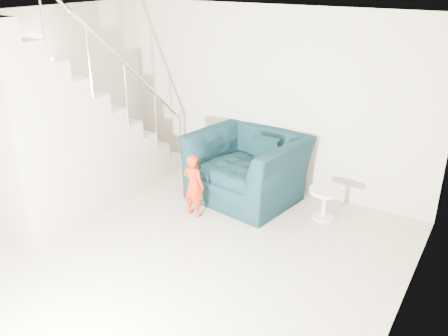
% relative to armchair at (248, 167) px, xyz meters
% --- Properties ---
extents(floor, '(5.50, 5.50, 0.00)m').
position_rel_armchair_xyz_m(floor, '(0.02, -2.14, -0.48)').
color(floor, gray).
rests_on(floor, ground).
extents(ceiling, '(5.50, 5.50, 0.00)m').
position_rel_armchair_xyz_m(ceiling, '(0.02, -2.14, 2.22)').
color(ceiling, silver).
rests_on(ceiling, back_wall).
extents(back_wall, '(5.00, 0.00, 5.00)m').
position_rel_armchair_xyz_m(back_wall, '(0.02, 0.61, 0.87)').
color(back_wall, '#B9AF97').
rests_on(back_wall, floor).
extents(right_wall, '(0.00, 5.50, 5.50)m').
position_rel_armchair_xyz_m(right_wall, '(2.52, -2.14, 0.87)').
color(right_wall, '#B9AF97').
rests_on(right_wall, floor).
extents(armchair, '(1.67, 1.51, 0.97)m').
position_rel_armchair_xyz_m(armchair, '(0.00, 0.00, 0.00)').
color(armchair, black).
rests_on(armchair, floor).
extents(toddler, '(0.34, 0.24, 0.89)m').
position_rel_armchair_xyz_m(toddler, '(-0.36, -0.86, -0.04)').
color(toddler, '#9D1105').
rests_on(toddler, floor).
extents(side_table, '(0.44, 0.44, 0.44)m').
position_rel_armchair_xyz_m(side_table, '(1.20, -0.02, -0.19)').
color(side_table, silver).
rests_on(side_table, floor).
extents(staircase, '(1.02, 3.03, 3.62)m').
position_rel_armchair_xyz_m(staircase, '(-1.98, -1.58, 0.46)').
color(staircase, '#ADA089').
rests_on(staircase, floor).
extents(cushion, '(0.39, 0.19, 0.39)m').
position_rel_armchair_xyz_m(cushion, '(0.20, 0.21, 0.25)').
color(cushion, black).
rests_on(cushion, armchair).
extents(throw, '(0.05, 0.45, 0.51)m').
position_rel_armchair_xyz_m(throw, '(-0.68, -0.03, 0.12)').
color(throw, black).
rests_on(throw, armchair).
extents(phone, '(0.04, 0.05, 0.10)m').
position_rel_armchair_xyz_m(phone, '(-0.25, -0.88, 0.29)').
color(phone, black).
rests_on(phone, toddler).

